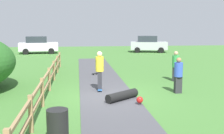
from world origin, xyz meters
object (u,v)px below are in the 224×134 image
Objects in this scene: skater_fallen at (123,96)px; parked_car_white at (38,45)px; bystander_blue at (178,74)px; parked_car_silver at (148,44)px; skateboard_loose at (97,73)px; trash_bin at (58,126)px; bystander_green at (176,65)px; skater_riding at (100,69)px.

parked_car_white is at bearing 106.76° from skater_fallen.
parked_car_silver is at bearing 79.21° from bystander_blue.
skater_fallen is 21.58m from parked_car_silver.
trash_bin is at bearing -99.52° from skateboard_loose.
parked_car_white is at bearing 119.84° from bystander_green.
bystander_green is (4.33, 1.78, -0.13)m from skater_riding.
skateboard_loose is 15.97m from parked_car_silver.
parked_car_silver is at bearing 63.71° from skateboard_loose.
skater_fallen is 2.91m from bystander_blue.
trash_bin reaches higher than skater_fallen.
skater_riding is 4.54m from skateboard_loose.
skater_fallen is at bearing -66.42° from skater_riding.
bystander_green reaches higher than skateboard_loose.
skater_riding is 0.42× the size of parked_car_white.
bystander_blue is 19.98m from parked_car_silver.
skater_riding is 1.13× the size of bystander_blue.
skateboard_loose is 5.01m from bystander_green.
bystander_green is at bearing -99.67° from parked_car_silver.
trash_bin is 24.71m from parked_car_white.
skater_riding is 19.47m from parked_car_white.
skater_fallen is (0.82, -1.87, -0.85)m from skater_riding.
skater_fallen is 0.90× the size of bystander_green.
parked_car_white is at bearing -179.93° from parked_car_silver.
parked_car_white reaches higher than skater_riding.
bystander_green is at bearing 51.84° from trash_bin.
bystander_blue is (5.02, 4.79, 0.44)m from trash_bin.
bystander_blue is 0.37× the size of parked_car_silver.
trash_bin is at bearing -109.73° from parked_car_silver.
trash_bin is 9.51m from bystander_green.
bystander_blue is (3.32, -5.33, 0.80)m from skateboard_loose.
skateboard_loose is 0.44× the size of bystander_green.
skater_riding reaches higher than skater_fallen.
bystander_green is at bearing 46.11° from skater_fallen.
skater_fallen is at bearing -107.26° from parked_car_silver.
skater_fallen reaches higher than skateboard_loose.
bystander_green reaches higher than skater_fallen.
bystander_blue is (-0.85, -2.68, -0.02)m from bystander_green.
bystander_green is at bearing 72.36° from bystander_blue.
skater_fallen is at bearing 58.30° from trash_bin.
skater_riding is 1.10× the size of bystander_green.
skater_riding reaches higher than bystander_blue.
skater_riding is 20.07m from parked_car_silver.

